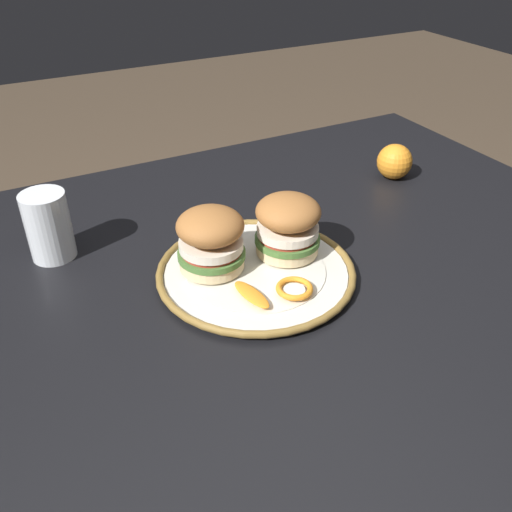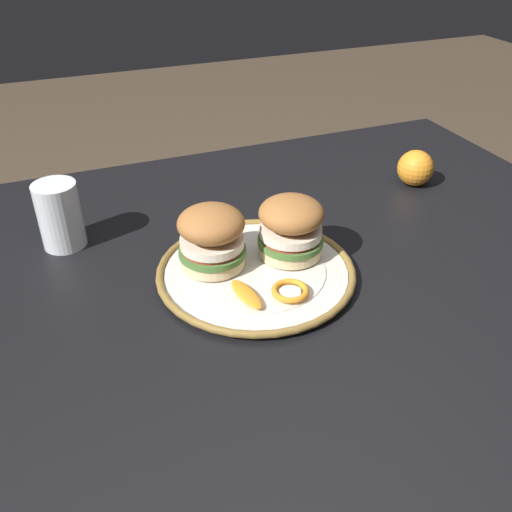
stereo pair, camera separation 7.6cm
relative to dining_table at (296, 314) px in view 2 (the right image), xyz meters
name	(u,v)px [view 2 (the right image)]	position (x,y,z in m)	size (l,w,h in m)	color
dining_table	(296,314)	(0.00, 0.00, 0.00)	(1.27, 1.05, 0.72)	black
dinner_plate	(256,272)	(-0.07, 0.01, 0.10)	(0.32, 0.32, 0.02)	silver
sandwich_half_left	(212,236)	(-0.13, 0.05, 0.16)	(0.12, 0.12, 0.10)	beige
sandwich_half_right	(290,226)	(0.00, 0.03, 0.16)	(0.11, 0.11, 0.10)	beige
orange_peel_curled	(290,291)	(-0.05, -0.07, 0.11)	(0.08, 0.08, 0.01)	orange
orange_peel_strip_long	(246,294)	(-0.11, -0.05, 0.11)	(0.04, 0.08, 0.01)	orange
drinking_glass	(60,218)	(-0.34, 0.23, 0.14)	(0.07, 0.07, 0.12)	white
whole_orange	(415,168)	(0.36, 0.20, 0.12)	(0.07, 0.07, 0.07)	orange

